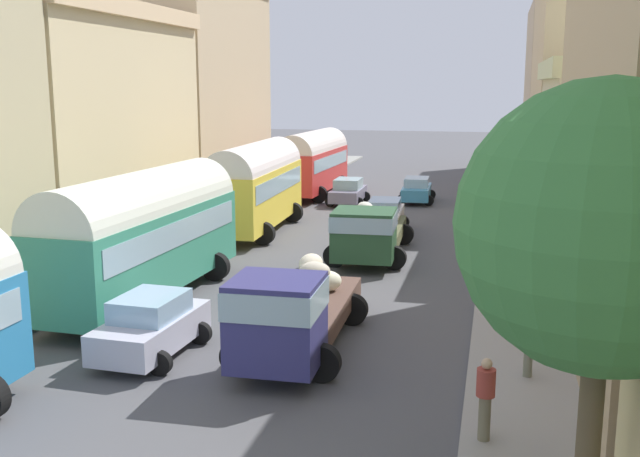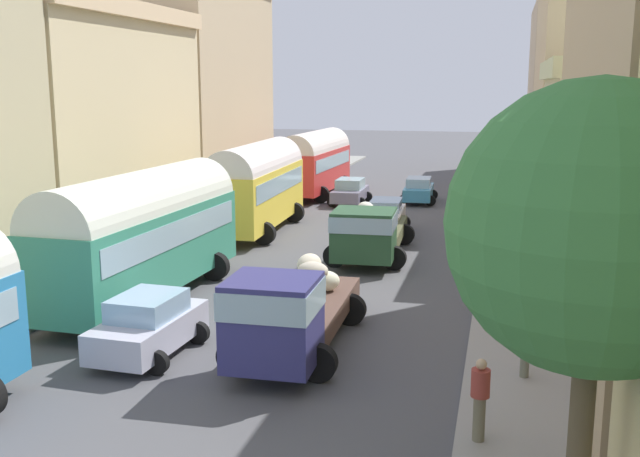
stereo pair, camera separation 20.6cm
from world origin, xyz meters
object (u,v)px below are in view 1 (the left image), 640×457
object	(u,v)px
car_2	(151,326)
car_3	(348,191)
cargo_truck_1	(369,231)
parked_bus_1	(143,230)
car_1	(417,190)
pedestrian_4	(510,206)
cargo_truck_0	(293,310)
parked_bus_3	(313,160)
pedestrian_0	(485,397)
pedestrian_2	(529,236)
pedestrian_3	(504,233)
pedestrian_1	(529,340)
parked_bus_2	(256,183)
car_0	(385,216)

from	to	relation	value
car_2	car_3	bearing A→B (deg)	89.77
cargo_truck_1	car_2	world-z (taller)	cargo_truck_1
parked_bus_1	car_1	world-z (taller)	parked_bus_1
pedestrian_4	car_3	bearing A→B (deg)	151.78
car_2	cargo_truck_0	bearing A→B (deg)	10.23
parked_bus_3	cargo_truck_1	bearing A→B (deg)	-68.78
cargo_truck_0	pedestrian_0	distance (m)	6.05
car_1	pedestrian_4	world-z (taller)	pedestrian_4
parked_bus_1	car_3	xyz separation A→B (m)	(2.52, 20.72, -1.57)
car_2	pedestrian_4	world-z (taller)	pedestrian_4
parked_bus_3	cargo_truck_0	size ratio (longest dim) A/B	1.19
car_2	car_3	world-z (taller)	car_2
cargo_truck_1	pedestrian_2	bearing A→B (deg)	10.72
pedestrian_2	pedestrian_3	world-z (taller)	pedestrian_3
cargo_truck_1	pedestrian_1	size ratio (longest dim) A/B	4.32
car_1	pedestrian_2	world-z (taller)	pedestrian_2
car_1	pedestrian_3	bearing A→B (deg)	-69.92
car_1	pedestrian_0	bearing A→B (deg)	-81.40
cargo_truck_1	pedestrian_4	size ratio (longest dim) A/B	4.33
car_3	car_2	bearing A→B (deg)	-90.23
parked_bus_1	pedestrian_4	distance (m)	19.68
cargo_truck_1	parked_bus_2	bearing A→B (deg)	143.85
pedestrian_3	pedestrian_2	bearing A→B (deg)	-28.97
parked_bus_3	pedestrian_0	world-z (taller)	parked_bus_3
parked_bus_2	pedestrian_0	world-z (taller)	parked_bus_2
pedestrian_0	pedestrian_1	xyz separation A→B (m)	(0.93, 3.47, 0.01)
pedestrian_2	car_1	bearing A→B (deg)	112.80
car_2	pedestrian_0	size ratio (longest dim) A/B	2.08
parked_bus_1	pedestrian_1	world-z (taller)	parked_bus_1
car_2	pedestrian_1	world-z (taller)	pedestrian_1
pedestrian_1	pedestrian_3	world-z (taller)	pedestrian_3
parked_bus_2	car_0	size ratio (longest dim) A/B	2.15
cargo_truck_0	car_1	world-z (taller)	cargo_truck_0
parked_bus_3	car_0	size ratio (longest dim) A/B	2.07
cargo_truck_1	pedestrian_4	distance (m)	10.32
car_0	pedestrian_4	world-z (taller)	pedestrian_4
parked_bus_3	pedestrian_0	distance (m)	32.82
parked_bus_2	cargo_truck_1	xyz separation A→B (m)	(6.15, -4.50, -1.15)
car_2	pedestrian_4	size ratio (longest dim) A/B	2.10
car_1	car_0	bearing A→B (deg)	-92.78
parked_bus_1	car_0	xyz separation A→B (m)	(5.86, 12.81, -1.51)
cargo_truck_0	parked_bus_1	bearing A→B (deg)	147.49
parked_bus_3	pedestrian_1	distance (m)	29.95
parked_bus_2	cargo_truck_0	world-z (taller)	parked_bus_2
pedestrian_0	pedestrian_4	bearing A→B (deg)	88.15
parked_bus_3	pedestrian_2	world-z (taller)	parked_bus_3
parked_bus_3	cargo_truck_0	distance (m)	27.95
car_2	pedestrian_2	size ratio (longest dim) A/B	2.07
parked_bus_3	pedestrian_3	size ratio (longest dim) A/B	4.70
pedestrian_0	pedestrian_3	distance (m)	16.32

